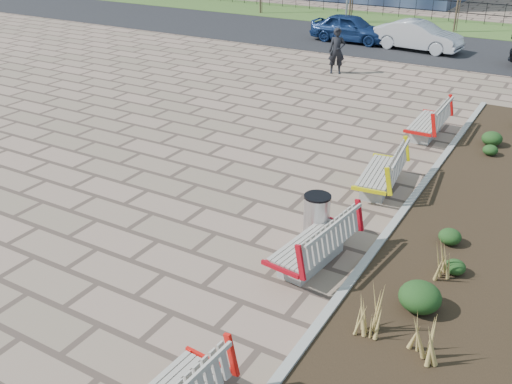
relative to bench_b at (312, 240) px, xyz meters
The scene contains 12 objects.
ground 3.93m from the bench_b, 140.32° to the right, with size 120.00×120.00×0.00m, color #7D6456.
planting_curb 2.71m from the bench_b, 69.88° to the left, with size 0.16×18.00×0.15m, color gray.
grass_verge_far 25.69m from the bench_b, 96.71° to the left, with size 80.00×5.00×0.04m, color #33511E.
road 19.75m from the bench_b, 98.74° to the left, with size 80.00×7.00×0.02m, color black.
bench_b is the anchor object (origin of this frame).
bench_c 3.67m from the bench_b, 90.00° to the left, with size 0.90×2.10×1.00m, color yellow, non-canonical shape.
bench_d 7.75m from the bench_b, 90.00° to the left, with size 0.90×2.10×1.00m, color red, non-canonical shape.
litter_bin 0.94m from the bench_b, 109.93° to the left, with size 0.52×0.52×0.94m, color #B2B2B7.
pedestrian 13.93m from the bench_b, 111.43° to the left, with size 0.65×0.43×1.79m, color black.
car_blue 20.07m from the bench_b, 110.04° to the left, with size 1.57×3.91×1.33m, color navy.
car_silver 19.00m from the bench_b, 100.46° to the left, with size 1.39×4.00×1.32m, color #A1A2A8.
railing_fence 27.18m from the bench_b, 96.34° to the left, with size 44.00×0.10×1.20m, color black, non-canonical shape.
Camera 1 is at (6.66, -5.78, 5.99)m, focal length 40.00 mm.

